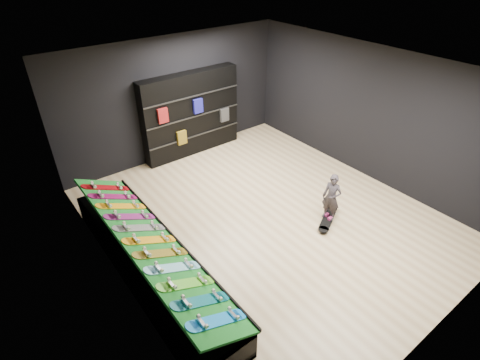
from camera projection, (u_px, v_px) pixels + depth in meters
floor at (265, 217)px, 7.70m from camera, size 6.00×7.00×0.01m
ceiling at (272, 72)px, 6.06m from camera, size 6.00×7.00×0.01m
wall_back at (174, 98)px, 9.20m from camera, size 6.00×0.02×3.00m
wall_front at (458, 263)px, 4.56m from camera, size 6.00×0.02×3.00m
wall_left at (110, 215)px, 5.34m from camera, size 0.02×7.00×3.00m
wall_right at (368, 113)px, 8.42m from camera, size 0.02×7.00×3.00m
display_rack at (150, 263)px, 6.26m from camera, size 0.90×4.50×0.50m
turf_ramp at (150, 242)px, 6.03m from camera, size 0.92×4.50×0.46m
back_shelving at (191, 114)px, 9.49m from camera, size 2.65×0.31×2.12m
floor_skateboard at (328, 219)px, 7.56m from camera, size 0.97×0.65×0.09m
child at (330, 206)px, 7.38m from camera, size 0.22×0.26×0.60m
display_board_0 at (217, 320)px, 4.76m from camera, size 0.93×0.22×0.50m
display_board_1 at (201, 301)px, 5.01m from camera, size 0.93×0.22×0.50m
display_board_2 at (186, 284)px, 5.27m from camera, size 0.93×0.22×0.50m
display_board_3 at (173, 268)px, 5.52m from camera, size 0.93×0.22×0.50m
display_board_4 at (161, 253)px, 5.77m from camera, size 0.93×0.22×0.50m
display_board_5 at (150, 240)px, 6.02m from camera, size 0.93×0.22×0.50m
display_board_6 at (140, 228)px, 6.27m from camera, size 0.93×0.22×0.50m
display_board_7 at (130, 217)px, 6.53m from camera, size 0.93×0.22×0.50m
display_board_8 at (122, 206)px, 6.78m from camera, size 0.93×0.22×0.50m
display_board_9 at (114, 197)px, 7.03m from camera, size 0.93×0.22×0.50m
display_board_10 at (106, 188)px, 7.28m from camera, size 0.93×0.22×0.50m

